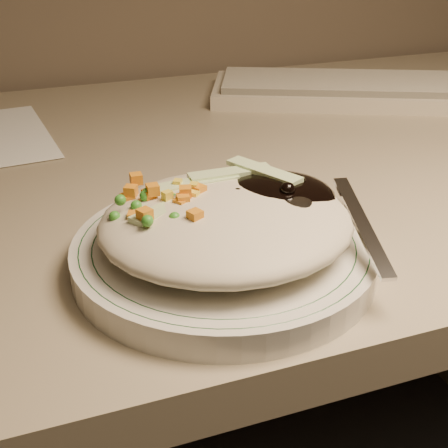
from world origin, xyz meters
name	(u,v)px	position (x,y,z in m)	size (l,w,h in m)	color
desk	(208,305)	(0.00, 1.38, 0.54)	(1.40, 0.70, 0.74)	gray
plate	(224,254)	(-0.06, 1.15, 0.75)	(0.23, 0.23, 0.02)	silver
plate_rim	(224,242)	(-0.06, 1.15, 0.76)	(0.22, 0.22, 0.00)	#144723
meal	(230,217)	(-0.06, 1.15, 0.78)	(0.20, 0.19, 0.05)	#B3AA91
keyboard	(356,90)	(0.27, 1.52, 0.75)	(0.43, 0.30, 0.03)	#C0B59D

